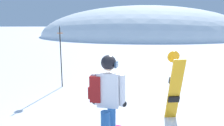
% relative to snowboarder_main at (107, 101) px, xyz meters
% --- Properties ---
extents(ridge_peak_main, '(36.73, 33.06, 10.71)m').
position_rel_snowboarder_main_xyz_m(ridge_peak_main, '(8.94, 35.13, -0.92)').
color(ridge_peak_main, white).
rests_on(ridge_peak_main, ground).
extents(snowboarder_main, '(0.73, 1.77, 1.71)m').
position_rel_snowboarder_main_xyz_m(snowboarder_main, '(0.00, 0.00, 0.00)').
color(snowboarder_main, '#D11E5B').
rests_on(snowboarder_main, ground).
extents(spare_snowboard, '(0.28, 0.42, 1.62)m').
position_rel_snowboarder_main_xyz_m(spare_snowboard, '(1.59, 1.03, -0.10)').
color(spare_snowboard, orange).
rests_on(spare_snowboard, ground).
extents(piste_marker_near, '(0.20, 0.20, 2.15)m').
position_rel_snowboarder_main_xyz_m(piste_marker_near, '(-1.36, 3.88, 0.30)').
color(piste_marker_near, black).
rests_on(piste_marker_near, ground).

